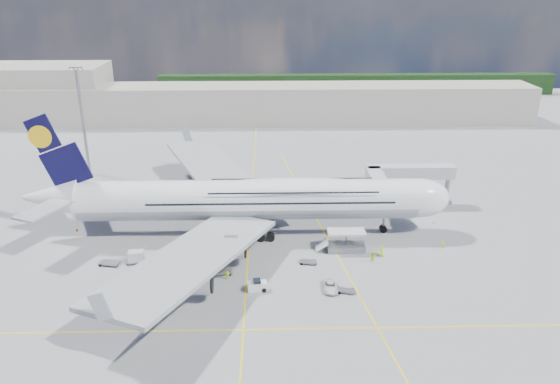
{
  "coord_description": "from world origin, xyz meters",
  "views": [
    {
      "loc": [
        3.45,
        -81.88,
        44.31
      ],
      "look_at": [
        5.65,
        8.0,
        8.99
      ],
      "focal_mm": 35.0,
      "sensor_mm": 36.0,
      "label": 1
    }
  ],
  "objects_px": {
    "jet_bridge": "(398,177)",
    "cone_wing_right_inner": "(172,289)",
    "dolly_row_b": "(196,289)",
    "dolly_back": "(109,263)",
    "light_mast": "(83,120)",
    "catering_truck_outer": "(212,161)",
    "catering_truck_inner": "(231,181)",
    "cone_nose": "(434,222)",
    "crew_nose": "(443,245)",
    "cone_wing_left_inner": "(183,196)",
    "dolly_nose_near": "(308,262)",
    "service_van": "(330,286)",
    "baggage_tug": "(257,286)",
    "crew_loader": "(372,258)",
    "crew_van": "(381,251)",
    "cone_wing_left_outer": "(181,184)",
    "cargo_loader": "(345,243)",
    "dolly_row_a": "(136,257)",
    "cone_wing_right_outer": "(176,280)",
    "cone_tail": "(77,230)",
    "dolly_nose_far": "(346,290)",
    "crew_wing": "(180,267)",
    "airliner": "(250,199)",
    "crew_tug": "(227,276)",
    "dolly_row_c": "(222,272)"
  },
  "relations": [
    {
      "from": "airliner",
      "to": "cargo_loader",
      "type": "relative_size",
      "value": 9.28
    },
    {
      "from": "crew_nose",
      "to": "cone_wing_left_inner",
      "type": "bearing_deg",
      "value": 131.7
    },
    {
      "from": "dolly_row_b",
      "to": "dolly_nose_far",
      "type": "distance_m",
      "value": 22.74
    },
    {
      "from": "crew_wing",
      "to": "cone_wing_left_outer",
      "type": "xyz_separation_m",
      "value": [
        -5.75,
        39.72,
        -0.64
      ]
    },
    {
      "from": "dolly_back",
      "to": "cone_wing_right_outer",
      "type": "relative_size",
      "value": 7.23
    },
    {
      "from": "dolly_back",
      "to": "crew_tug",
      "type": "xyz_separation_m",
      "value": [
        19.92,
        -5.43,
        0.42
      ]
    },
    {
      "from": "cargo_loader",
      "to": "dolly_back",
      "type": "bearing_deg",
      "value": -173.75
    },
    {
      "from": "crew_van",
      "to": "cone_wing_left_outer",
      "type": "height_order",
      "value": "crew_van"
    },
    {
      "from": "dolly_row_b",
      "to": "crew_wing",
      "type": "relative_size",
      "value": 1.46
    },
    {
      "from": "service_van",
      "to": "cone_wing_right_inner",
      "type": "height_order",
      "value": "service_van"
    },
    {
      "from": "catering_truck_inner",
      "to": "cone_nose",
      "type": "distance_m",
      "value": 45.31
    },
    {
      "from": "cargo_loader",
      "to": "dolly_row_b",
      "type": "bearing_deg",
      "value": -152.08
    },
    {
      "from": "dolly_row_b",
      "to": "dolly_back",
      "type": "height_order",
      "value": "dolly_back"
    },
    {
      "from": "jet_bridge",
      "to": "cone_wing_right_inner",
      "type": "relative_size",
      "value": 37.27
    },
    {
      "from": "cone_nose",
      "to": "dolly_row_a",
      "type": "bearing_deg",
      "value": -165.01
    },
    {
      "from": "cone_nose",
      "to": "crew_nose",
      "type": "bearing_deg",
      "value": -98.13
    },
    {
      "from": "dolly_row_a",
      "to": "cone_wing_left_outer",
      "type": "relative_size",
      "value": 5.65
    },
    {
      "from": "crew_wing",
      "to": "cone_nose",
      "type": "relative_size",
      "value": 3.78
    },
    {
      "from": "cone_wing_right_outer",
      "to": "cone_tail",
      "type": "xyz_separation_m",
      "value": [
        -21.43,
        18.89,
        0.06
      ]
    },
    {
      "from": "dolly_row_c",
      "to": "cone_wing_left_outer",
      "type": "distance_m",
      "value": 42.31
    },
    {
      "from": "light_mast",
      "to": "crew_tug",
      "type": "distance_m",
      "value": 64.93
    },
    {
      "from": "dolly_row_a",
      "to": "cone_wing_left_inner",
      "type": "height_order",
      "value": "dolly_row_a"
    },
    {
      "from": "crew_loader",
      "to": "cone_wing_left_outer",
      "type": "xyz_separation_m",
      "value": [
        -37.29,
        37.27,
        -0.68
      ]
    },
    {
      "from": "crew_loader",
      "to": "cone_nose",
      "type": "relative_size",
      "value": 3.96
    },
    {
      "from": "light_mast",
      "to": "dolly_row_b",
      "type": "relative_size",
      "value": 9.2
    },
    {
      "from": "light_mast",
      "to": "dolly_row_a",
      "type": "height_order",
      "value": "light_mast"
    },
    {
      "from": "baggage_tug",
      "to": "catering_truck_inner",
      "type": "height_order",
      "value": "catering_truck_inner"
    },
    {
      "from": "jet_bridge",
      "to": "catering_truck_outer",
      "type": "relative_size",
      "value": 2.76
    },
    {
      "from": "dolly_nose_far",
      "to": "cone_tail",
      "type": "bearing_deg",
      "value": 173.51
    },
    {
      "from": "crew_loader",
      "to": "cone_tail",
      "type": "xyz_separation_m",
      "value": [
        -53.31,
        13.63,
        -0.69
      ]
    },
    {
      "from": "catering_truck_inner",
      "to": "cone_wing_right_outer",
      "type": "relative_size",
      "value": 12.11
    },
    {
      "from": "dolly_row_a",
      "to": "catering_truck_inner",
      "type": "xyz_separation_m",
      "value": [
        13.72,
        34.9,
        0.48
      ]
    },
    {
      "from": "jet_bridge",
      "to": "crew_van",
      "type": "distance_m",
      "value": 22.37
    },
    {
      "from": "service_van",
      "to": "crew_nose",
      "type": "bearing_deg",
      "value": 33.43
    },
    {
      "from": "catering_truck_inner",
      "to": "crew_tug",
      "type": "bearing_deg",
      "value": -75.11
    },
    {
      "from": "dolly_row_a",
      "to": "catering_truck_inner",
      "type": "distance_m",
      "value": 37.51
    },
    {
      "from": "dolly_back",
      "to": "cone_wing_left_outer",
      "type": "xyz_separation_m",
      "value": [
        6.43,
        36.85,
        -0.07
      ]
    },
    {
      "from": "crew_nose",
      "to": "cone_wing_right_outer",
      "type": "bearing_deg",
      "value": 171.63
    },
    {
      "from": "light_mast",
      "to": "catering_truck_outer",
      "type": "relative_size",
      "value": 3.74
    },
    {
      "from": "crew_van",
      "to": "cone_wing_left_outer",
      "type": "distance_m",
      "value": 52.52
    },
    {
      "from": "dolly_nose_near",
      "to": "crew_nose",
      "type": "relative_size",
      "value": 1.75
    },
    {
      "from": "dolly_row_a",
      "to": "dolly_back",
      "type": "relative_size",
      "value": 0.99
    },
    {
      "from": "baggage_tug",
      "to": "light_mast",
      "type": "bearing_deg",
      "value": 119.12
    },
    {
      "from": "catering_truck_inner",
      "to": "cone_tail",
      "type": "bearing_deg",
      "value": -128.87
    },
    {
      "from": "jet_bridge",
      "to": "baggage_tug",
      "type": "bearing_deg",
      "value": -132.21
    },
    {
      "from": "cargo_loader",
      "to": "light_mast",
      "type": "bearing_deg",
      "value": 143.46
    },
    {
      "from": "airliner",
      "to": "crew_wing",
      "type": "xyz_separation_m",
      "value": [
        -10.99,
        -14.33,
        -5.92
      ]
    },
    {
      "from": "dolly_nose_near",
      "to": "service_van",
      "type": "distance_m",
      "value": 8.77
    },
    {
      "from": "crew_nose",
      "to": "crew_tug",
      "type": "relative_size",
      "value": 1.09
    },
    {
      "from": "cargo_loader",
      "to": "cone_wing_left_outer",
      "type": "xyz_separation_m",
      "value": [
        -33.3,
        32.5,
        -0.94
      ]
    }
  ]
}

